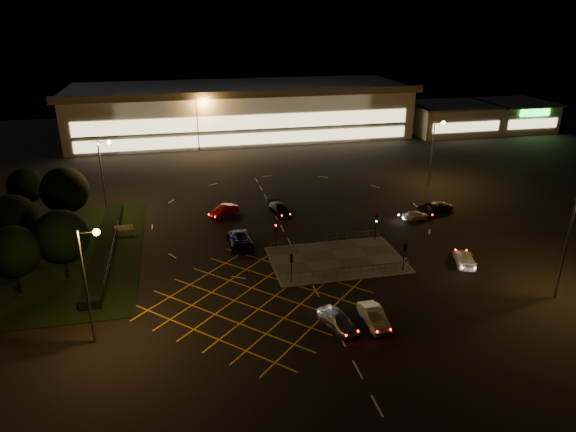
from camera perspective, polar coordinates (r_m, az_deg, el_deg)
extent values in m
plane|color=black|center=(57.85, 2.93, -4.24)|extent=(180.00, 180.00, 0.00)
cube|color=#4C4944|center=(56.64, 5.42, -4.85)|extent=(14.00, 9.00, 0.12)
cube|color=black|center=(63.07, -24.09, -3.92)|extent=(18.00, 30.00, 0.08)
cube|color=black|center=(61.97, -19.65, -3.22)|extent=(2.00, 26.00, 1.00)
cube|color=beige|center=(114.75, -5.31, 11.49)|extent=(70.00, 25.00, 10.00)
cube|color=slate|center=(113.94, -5.40, 14.06)|extent=(72.00, 26.50, 0.60)
cube|color=#FFEAA5|center=(102.53, -4.38, 10.28)|extent=(66.00, 0.20, 3.00)
cube|color=#FFEAA5|center=(103.22, -4.33, 8.54)|extent=(66.00, 0.20, 2.20)
cube|color=beige|center=(122.20, 17.54, 10.26)|extent=(18.00, 14.00, 6.00)
cube|color=slate|center=(121.67, 17.71, 11.71)|extent=(18.80, 14.80, 0.40)
cube|color=#FFEAA5|center=(116.34, 19.20, 9.32)|extent=(15.30, 0.20, 2.00)
cube|color=beige|center=(130.81, 23.75, 10.15)|extent=(14.00, 14.00, 6.00)
cube|color=slate|center=(130.31, 23.96, 11.50)|extent=(14.80, 14.80, 0.40)
cube|color=#FFEAA5|center=(125.35, 25.56, 9.24)|extent=(11.90, 0.20, 2.00)
cube|color=#19E533|center=(124.86, 25.77, 10.29)|extent=(7.00, 0.30, 1.40)
cylinder|color=slate|center=(43.89, -21.51, -7.53)|extent=(0.20, 0.20, 10.00)
cylinder|color=slate|center=(41.75, -21.47, -1.70)|extent=(1.40, 0.12, 0.12)
sphere|color=orange|center=(41.65, -20.51, -1.69)|extent=(0.56, 0.56, 0.56)
cylinder|color=slate|center=(53.61, 28.44, -3.33)|extent=(0.20, 0.20, 10.00)
cylinder|color=slate|center=(71.73, -19.91, 3.97)|extent=(0.20, 0.20, 10.00)
cylinder|color=slate|center=(70.42, -19.84, 7.74)|extent=(1.40, 0.12, 0.12)
sphere|color=orange|center=(70.34, -19.27, 7.76)|extent=(0.56, 0.56, 0.56)
cylinder|color=slate|center=(82.28, 15.67, 6.65)|extent=(0.20, 0.20, 10.00)
cylinder|color=slate|center=(81.56, 16.46, 9.92)|extent=(1.40, 0.12, 0.12)
sphere|color=orange|center=(81.90, 16.89, 9.88)|extent=(0.56, 0.56, 0.56)
cylinder|color=slate|center=(100.23, -10.00, 9.75)|extent=(0.20, 0.20, 10.00)
cylinder|color=slate|center=(99.40, -9.77, 12.48)|extent=(1.40, 0.12, 0.12)
sphere|color=orange|center=(99.44, -9.36, 12.48)|extent=(0.56, 0.56, 0.56)
cylinder|color=slate|center=(111.20, 11.34, 10.83)|extent=(0.20, 0.20, 10.00)
cylinder|color=slate|center=(110.71, 11.87, 13.27)|extent=(1.40, 0.12, 0.12)
sphere|color=orange|center=(111.00, 12.21, 13.24)|extent=(0.56, 0.56, 0.56)
cylinder|color=black|center=(51.05, 0.37, -5.93)|extent=(0.10, 0.10, 3.00)
cube|color=black|center=(50.50, 0.38, -4.72)|extent=(0.28, 0.18, 0.90)
sphere|color=#19FF33|center=(50.61, 0.34, -4.66)|extent=(0.16, 0.16, 0.16)
cylinder|color=black|center=(54.69, 12.77, -4.52)|extent=(0.10, 0.10, 3.00)
cube|color=black|center=(54.18, 12.87, -3.39)|extent=(0.28, 0.18, 0.90)
sphere|color=#19FF33|center=(54.29, 12.82, -3.33)|extent=(0.16, 0.16, 0.16)
cylinder|color=black|center=(58.09, -1.37, -2.34)|extent=(0.10, 0.10, 3.00)
cube|color=black|center=(57.61, -1.38, -1.25)|extent=(0.28, 0.18, 0.90)
sphere|color=#FF0C0C|center=(57.50, -1.36, -1.30)|extent=(0.16, 0.16, 0.16)
cylinder|color=black|center=(61.32, 9.70, -1.32)|extent=(0.10, 0.10, 3.00)
cube|color=black|center=(60.86, 9.77, -0.28)|extent=(0.28, 0.18, 0.90)
sphere|color=#19FF33|center=(60.75, 9.81, -0.33)|extent=(0.16, 0.16, 0.16)
cylinder|color=black|center=(56.08, -27.72, -6.38)|extent=(0.36, 0.36, 2.52)
sphere|color=black|center=(54.83, -28.27, -3.53)|extent=(5.04, 5.04, 5.04)
cylinder|color=black|center=(63.57, -27.79, -3.08)|extent=(0.36, 0.36, 2.70)
sphere|color=black|center=(62.40, -28.31, -0.32)|extent=(5.40, 5.40, 5.40)
cylinder|color=black|center=(69.79, -23.13, -0.09)|extent=(0.36, 0.36, 2.88)
sphere|color=black|center=(68.66, -23.56, 2.64)|extent=(5.76, 5.76, 5.76)
cylinder|color=black|center=(76.75, -26.77, 1.00)|extent=(0.36, 0.36, 2.34)
sphere|color=black|center=(75.90, -27.13, 3.02)|extent=(4.68, 4.68, 4.68)
cylinder|color=black|center=(56.79, -23.38, -5.16)|extent=(0.36, 0.36, 2.70)
sphere|color=black|center=(55.48, -23.88, -2.11)|extent=(5.40, 5.40, 5.40)
imported|color=#B6B8BE|center=(45.04, 5.55, -11.43)|extent=(3.04, 4.83, 1.53)
imported|color=silver|center=(45.94, 9.55, -10.98)|extent=(1.63, 4.47, 1.46)
imported|color=#0C144A|center=(59.47, -5.33, -2.74)|extent=(2.80, 5.65, 1.54)
imported|color=black|center=(68.65, -0.90, 0.73)|extent=(2.78, 5.07, 1.39)
imported|color=silver|center=(68.92, 14.00, 0.07)|extent=(3.66, 1.61, 1.22)
imported|color=maroon|center=(68.65, -7.18, 0.57)|extent=(4.35, 3.90, 1.43)
imported|color=black|center=(72.49, 16.12, 1.01)|extent=(5.51, 3.72, 1.40)
imported|color=white|center=(58.41, 19.04, -4.50)|extent=(3.34, 5.01, 1.35)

